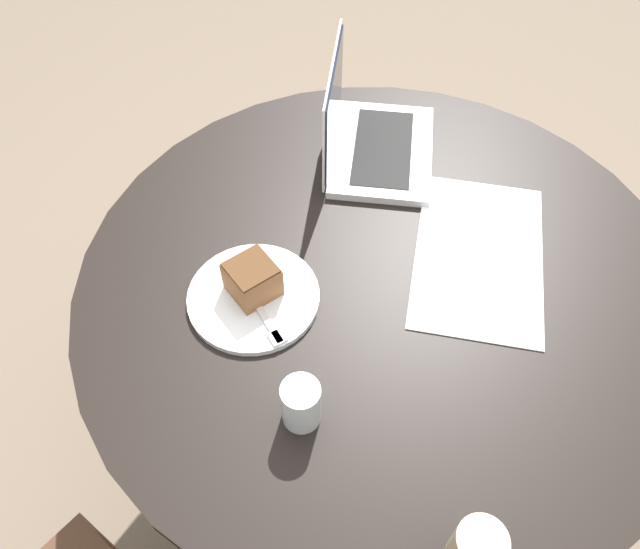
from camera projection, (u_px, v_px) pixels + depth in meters
ground_plane at (362, 436)px, 1.76m from camera, size 12.00×12.00×0.00m
dining_table at (378, 323)px, 1.28m from camera, size 1.14×1.14×0.75m
paper_document at (479, 255)px, 1.18m from camera, size 0.41×0.27×0.00m
plate at (254, 297)px, 1.12m from camera, size 0.24×0.24×0.01m
cake_slice at (252, 279)px, 1.09m from camera, size 0.11×0.11×0.07m
fork at (263, 315)px, 1.09m from camera, size 0.15×0.12×0.00m
water_glass at (301, 404)px, 0.95m from camera, size 0.06×0.06×0.09m
laptop at (369, 139)px, 1.33m from camera, size 0.30×0.23×0.22m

